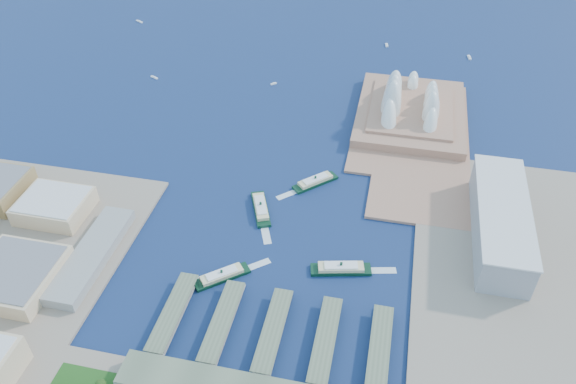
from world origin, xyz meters
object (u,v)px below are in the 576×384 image
(opera_house, at_px, (413,96))
(ferry_a, at_px, (261,206))
(toaster_building, at_px, (500,221))
(ferry_b, at_px, (315,180))
(ferry_d, at_px, (341,267))
(ferry_c, at_px, (222,274))

(opera_house, relative_size, ferry_a, 3.37)
(toaster_building, xyz_separation_m, ferry_a, (-228.48, -9.56, -15.45))
(toaster_building, height_order, ferry_b, toaster_building)
(toaster_building, height_order, ferry_a, toaster_building)
(ferry_a, height_order, ferry_d, ferry_d)
(toaster_building, distance_m, ferry_a, 229.20)
(toaster_building, distance_m, ferry_d, 157.59)
(opera_house, height_order, ferry_b, opera_house)
(ferry_a, relative_size, ferry_c, 1.06)
(ferry_a, xyz_separation_m, ferry_d, (90.40, -64.83, 0.05))
(opera_house, bearing_deg, ferry_a, -123.46)
(ferry_a, bearing_deg, ferry_b, 27.56)
(ferry_a, xyz_separation_m, ferry_b, (46.09, 54.36, -0.18))
(ferry_b, bearing_deg, toaster_building, 32.06)
(opera_house, height_order, ferry_c, opera_house)
(ferry_b, xyz_separation_m, ferry_d, (44.31, -119.18, 0.23))
(opera_house, xyz_separation_m, ferry_c, (-149.19, -305.10, -27.23))
(ferry_b, bearing_deg, ferry_d, -23.75)
(opera_house, bearing_deg, ferry_b, -120.76)
(toaster_building, relative_size, ferry_a, 2.90)
(toaster_building, relative_size, ferry_d, 2.88)
(ferry_b, bearing_deg, opera_house, 105.09)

